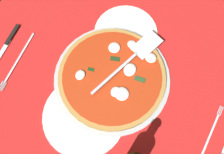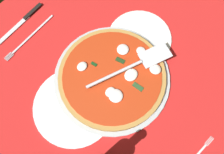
{
  "view_description": "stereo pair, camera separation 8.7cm",
  "coord_description": "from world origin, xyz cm",
  "px_view_note": "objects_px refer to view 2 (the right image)",
  "views": [
    {
      "loc": [
        -28.44,
        -11.51,
        84.31
      ],
      "look_at": [
        -1.65,
        1.21,
        2.37
      ],
      "focal_mm": 44.54,
      "sensor_mm": 36.0,
      "label": 1
    },
    {
      "loc": [
        -23.59,
        -18.74,
        84.31
      ],
      "look_at": [
        -1.65,
        1.21,
        2.37
      ],
      "focal_mm": 44.54,
      "sensor_mm": 36.0,
      "label": 2
    }
  ],
  "objects_px": {
    "dinner_plate_right": "(139,39)",
    "pizza": "(113,77)",
    "dinner_plate_left": "(74,107)",
    "place_setting_far": "(27,29)",
    "pizza_server": "(133,65)"
  },
  "relations": [
    {
      "from": "dinner_plate_left",
      "to": "place_setting_far",
      "type": "bearing_deg",
      "value": 74.9
    },
    {
      "from": "pizza",
      "to": "pizza_server",
      "type": "height_order",
      "value": "pizza_server"
    },
    {
      "from": "dinner_plate_right",
      "to": "pizza",
      "type": "relative_size",
      "value": 0.63
    },
    {
      "from": "pizza",
      "to": "pizza_server",
      "type": "bearing_deg",
      "value": -23.3
    },
    {
      "from": "dinner_plate_left",
      "to": "place_setting_far",
      "type": "distance_m",
      "value": 0.33
    },
    {
      "from": "dinner_plate_right",
      "to": "pizza",
      "type": "height_order",
      "value": "pizza"
    },
    {
      "from": "place_setting_far",
      "to": "pizza",
      "type": "bearing_deg",
      "value": 98.2
    },
    {
      "from": "dinner_plate_left",
      "to": "pizza",
      "type": "height_order",
      "value": "pizza"
    },
    {
      "from": "pizza_server",
      "to": "pizza",
      "type": "bearing_deg",
      "value": 177.78
    },
    {
      "from": "dinner_plate_left",
      "to": "dinner_plate_right",
      "type": "bearing_deg",
      "value": 0.76
    },
    {
      "from": "pizza",
      "to": "place_setting_far",
      "type": "bearing_deg",
      "value": 100.41
    },
    {
      "from": "place_setting_far",
      "to": "dinner_plate_right",
      "type": "bearing_deg",
      "value": 124.31
    },
    {
      "from": "pizza",
      "to": "pizza_server",
      "type": "relative_size",
      "value": 1.21
    },
    {
      "from": "dinner_plate_right",
      "to": "pizza",
      "type": "bearing_deg",
      "value": -169.97
    },
    {
      "from": "pizza",
      "to": "place_setting_far",
      "type": "height_order",
      "value": "pizza"
    }
  ]
}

